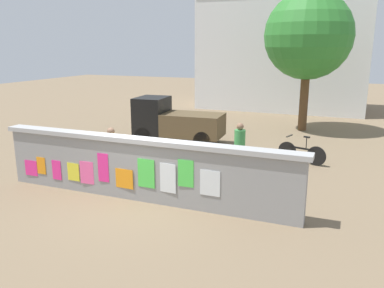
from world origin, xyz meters
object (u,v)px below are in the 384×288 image
bicycle_far (240,177)px  tree_roadside (308,36)px  person_bystander (112,149)px  auto_rickshaw_truck (174,121)px  bicycle_near (301,153)px  motorcycle (171,160)px  person_walking (240,143)px

bicycle_far → tree_roadside: 9.77m
person_bystander → bicycle_far: bearing=10.6°
auto_rickshaw_truck → tree_roadside: 7.34m
bicycle_near → bicycle_far: same height
motorcycle → person_bystander: 1.87m
tree_roadside → bicycle_far: bearing=-94.1°
bicycle_near → person_walking: person_walking is taller
bicycle_far → tree_roadside: (0.64, 8.90, 3.98)m
motorcycle → bicycle_far: 2.40m
person_walking → auto_rickshaw_truck: bearing=140.5°
auto_rickshaw_truck → person_bystander: (0.29, -5.03, 0.09)m
person_walking → tree_roadside: size_ratio=0.26×
bicycle_far → bicycle_near: bearing=69.1°
bicycle_far → person_bystander: size_ratio=1.02×
motorcycle → tree_roadside: 9.71m
auto_rickshaw_truck → bicycle_far: 5.91m
motorcycle → person_bystander: size_ratio=1.17×
auto_rickshaw_truck → person_walking: size_ratio=2.28×
bicycle_near → bicycle_far: bearing=-110.9°
person_walking → tree_roadside: tree_roadside is taller
auto_rickshaw_truck → motorcycle: 4.19m
tree_roadside → person_walking: bearing=-97.9°
motorcycle → tree_roadside: size_ratio=0.30×
bicycle_far → tree_roadside: tree_roadside is taller
motorcycle → tree_roadside: (2.98, 8.39, 3.88)m
bicycle_near → tree_roadside: tree_roadside is taller
motorcycle → bicycle_far: bearing=-12.3°
motorcycle → tree_roadside: bearing=70.4°
tree_roadside → person_bystander: bearing=-114.2°
bicycle_far → person_walking: person_walking is taller
bicycle_near → auto_rickshaw_truck: bearing=169.0°
motorcycle → bicycle_near: size_ratio=1.15×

